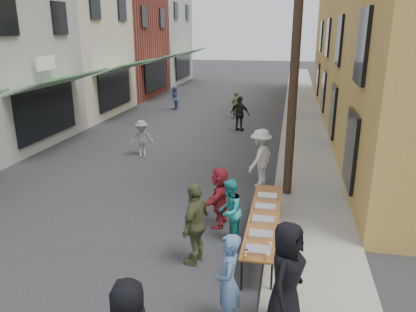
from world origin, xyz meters
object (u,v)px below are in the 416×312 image
at_px(serving_table, 264,217).
at_px(utility_pole_far, 295,35).
at_px(utility_pole_near, 296,46).
at_px(utility_pole_mid, 295,37).
at_px(server, 286,276).
at_px(guest_front_c, 229,211).
at_px(catering_tray_sausage, 258,250).

bearing_deg(serving_table, utility_pole_far, 88.94).
height_order(utility_pole_near, utility_pole_far, same).
distance_m(utility_pole_near, utility_pole_far, 24.00).
xyz_separation_m(utility_pole_near, serving_table, (-0.50, -3.14, -3.79)).
distance_m(utility_pole_mid, utility_pole_far, 12.00).
height_order(utility_pole_far, server, utility_pole_far).
relative_size(utility_pole_far, serving_table, 2.25).
bearing_deg(guest_front_c, utility_pole_far, -174.47).
bearing_deg(guest_front_c, serving_table, 96.25).
distance_m(catering_tray_sausage, guest_front_c, 1.88).
distance_m(serving_table, server, 2.89).
distance_m(utility_pole_far, guest_front_c, 27.39).
bearing_deg(utility_pole_far, server, -89.90).
height_order(utility_pole_near, serving_table, utility_pole_near).
xyz_separation_m(serving_table, guest_front_c, (-0.83, 0.03, 0.07)).
xyz_separation_m(serving_table, catering_tray_sausage, (-0.00, -1.65, 0.08)).
distance_m(utility_pole_near, catering_tray_sausage, 6.08).
relative_size(utility_pole_far, server, 4.72).
bearing_deg(server, guest_front_c, 44.03).
relative_size(catering_tray_sausage, guest_front_c, 0.32).
bearing_deg(serving_table, catering_tray_sausage, -90.00).
distance_m(utility_pole_near, utility_pole_mid, 12.00).
relative_size(utility_pole_near, server, 4.72).
height_order(utility_pole_near, utility_pole_mid, same).
height_order(serving_table, server, server).
height_order(catering_tray_sausage, guest_front_c, guest_front_c).
relative_size(utility_pole_far, guest_front_c, 5.73).
xyz_separation_m(utility_pole_mid, serving_table, (-0.50, -15.14, -3.79)).
distance_m(utility_pole_mid, serving_table, 15.61).
bearing_deg(serving_table, guest_front_c, 177.91).
height_order(guest_front_c, server, server).
bearing_deg(utility_pole_near, utility_pole_far, 90.00).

